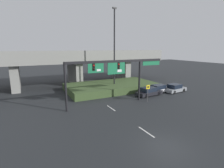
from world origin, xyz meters
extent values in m
plane|color=black|center=(0.00, 0.00, 0.00)|extent=(160.00, 160.00, 0.00)
cube|color=silver|center=(0.00, 2.68, 0.00)|extent=(0.14, 2.40, 0.01)
cube|color=silver|center=(0.00, 10.16, 0.00)|extent=(0.14, 2.40, 0.01)
cube|color=silver|center=(0.00, 17.64, 0.00)|extent=(0.14, 2.40, 0.01)
cube|color=silver|center=(0.00, 25.12, 0.00)|extent=(0.14, 2.40, 0.01)
cylinder|color=black|center=(-5.49, 11.63, 3.09)|extent=(0.28, 0.28, 6.18)
cylinder|color=black|center=(5.49, 11.63, 3.09)|extent=(0.28, 0.28, 6.18)
cube|color=black|center=(1.88, 11.63, 6.02)|extent=(14.73, 0.32, 0.32)
cube|color=black|center=(-1.83, 11.63, 5.38)|extent=(0.40, 0.28, 0.95)
sphere|color=red|center=(-1.83, 11.46, 5.60)|extent=(0.22, 0.22, 0.22)
sphere|color=black|center=(-1.83, 11.46, 5.17)|extent=(0.22, 0.22, 0.22)
cube|color=black|center=(1.83, 11.63, 5.38)|extent=(0.40, 0.28, 0.95)
sphere|color=red|center=(1.83, 11.46, 5.60)|extent=(0.22, 0.22, 0.22)
sphere|color=black|center=(1.83, 11.46, 5.17)|extent=(0.22, 0.22, 0.22)
cube|color=#196B42|center=(-1.51, 11.53, 5.24)|extent=(2.18, 0.08, 1.23)
cube|color=white|center=(-1.13, 11.48, 4.97)|extent=(0.54, 0.03, 0.27)
cube|color=#196B42|center=(1.51, 11.53, 5.06)|extent=(2.66, 0.08, 1.60)
cube|color=white|center=(1.97, 11.48, 4.70)|extent=(0.67, 0.03, 0.35)
cube|color=#196B42|center=(7.55, 11.57, 5.54)|extent=(3.16, 0.07, 0.64)
cylinder|color=#4C4C4C|center=(6.01, 10.22, 1.29)|extent=(0.08, 0.08, 2.59)
cube|color=yellow|center=(6.01, 10.17, 2.24)|extent=(0.60, 0.03, 0.60)
cube|color=black|center=(6.01, 10.16, 2.24)|extent=(0.33, 0.01, 0.21)
cylinder|color=black|center=(4.91, 18.65, 7.18)|extent=(0.24, 0.24, 14.35)
cube|color=#333333|center=(4.91, 18.65, 14.47)|extent=(0.70, 0.36, 0.24)
cube|color=gray|center=(0.00, 28.09, 5.61)|extent=(40.32, 9.75, 1.55)
cube|color=gray|center=(0.00, 23.41, 6.84)|extent=(40.32, 0.40, 0.90)
cube|color=gray|center=(-11.42, 28.09, 2.42)|extent=(1.40, 7.80, 4.84)
cube|color=gray|center=(0.00, 28.09, 2.42)|extent=(1.40, 7.80, 4.84)
cube|color=gray|center=(11.42, 28.09, 2.42)|extent=(1.40, 7.80, 4.84)
cube|color=#384C28|center=(4.66, 19.26, 0.61)|extent=(16.54, 8.80, 1.23)
cube|color=black|center=(8.49, 12.91, 0.44)|extent=(4.82, 2.34, 0.57)
cube|color=black|center=(8.30, 12.89, 1.06)|extent=(2.58, 1.91, 0.67)
cylinder|color=black|center=(9.83, 13.87, 0.32)|extent=(0.66, 0.29, 0.64)
cylinder|color=black|center=(10.01, 12.27, 0.32)|extent=(0.66, 0.29, 0.64)
cylinder|color=black|center=(6.97, 13.55, 0.32)|extent=(0.66, 0.29, 0.64)
cylinder|color=black|center=(7.15, 11.95, 0.32)|extent=(0.66, 0.29, 0.64)
cube|color=silver|center=(11.36, 13.77, 0.44)|extent=(4.52, 2.24, 0.56)
cube|color=black|center=(11.19, 13.75, 1.05)|extent=(2.41, 1.87, 0.66)
cylinder|color=black|center=(12.63, 14.71, 0.32)|extent=(0.66, 0.28, 0.64)
cylinder|color=black|center=(12.78, 13.07, 0.32)|extent=(0.66, 0.28, 0.64)
cylinder|color=black|center=(9.94, 14.47, 0.32)|extent=(0.66, 0.28, 0.64)
cylinder|color=black|center=(10.08, 12.83, 0.32)|extent=(0.66, 0.28, 0.64)
cube|color=gray|center=(14.19, 12.70, 0.45)|extent=(4.40, 2.35, 0.59)
cube|color=black|center=(14.03, 12.68, 1.09)|extent=(2.37, 1.93, 0.69)
cylinder|color=black|center=(15.40, 13.67, 0.32)|extent=(0.66, 0.29, 0.64)
cylinder|color=black|center=(15.59, 12.02, 0.32)|extent=(0.66, 0.29, 0.64)
cylinder|color=black|center=(12.80, 13.37, 0.32)|extent=(0.66, 0.29, 0.64)
cylinder|color=black|center=(12.99, 11.73, 0.32)|extent=(0.66, 0.29, 0.64)
camera|label=1|loc=(-9.81, -9.49, 7.84)|focal=28.00mm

